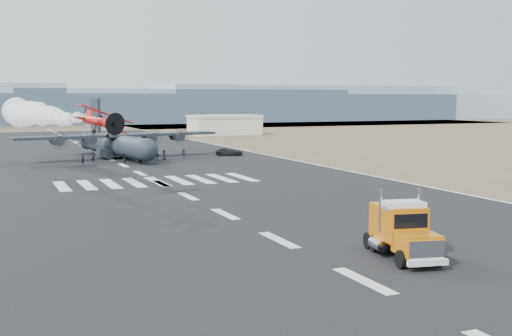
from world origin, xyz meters
TOP-DOWN VIEW (x-y plane):
  - ground at (0.00, 0.00)m, footprint 500.00×500.00m
  - scrub_far at (0.00, 230.00)m, footprint 500.00×80.00m
  - runway_markings at (0.00, 60.00)m, footprint 60.00×260.00m
  - ridge_seg_d at (0.00, 260.00)m, footprint 150.00×50.00m
  - ridge_seg_e at (65.00, 260.00)m, footprint 150.00×50.00m
  - ridge_seg_f at (130.00, 260.00)m, footprint 150.00×50.00m
  - ridge_seg_g at (195.00, 260.00)m, footprint 150.00×50.00m
  - hangar_right at (46.00, 150.00)m, footprint 20.50×12.50m
  - semi_truck at (5.48, 3.92)m, footprint 4.20×8.84m
  - aerobatic_biplane at (-9.38, 35.66)m, footprint 6.27×5.98m
  - smoke_trail at (-14.73, 61.76)m, footprint 8.43×31.87m
  - transport_aircraft at (1.28, 85.36)m, footprint 37.63×30.83m
  - support_vehicle at (22.30, 82.46)m, footprint 5.78×4.57m
  - crew_a at (-5.99, 75.12)m, footprint 0.84×0.83m
  - crew_b at (4.68, 77.36)m, footprint 0.67×0.95m
  - crew_c at (12.54, 80.17)m, footprint 1.16×0.62m
  - crew_d at (7.07, 77.59)m, footprint 1.05×0.82m
  - crew_e at (8.60, 79.00)m, footprint 0.87×1.02m
  - crew_f at (3.67, 81.40)m, footprint 1.57×1.07m
  - crew_g at (-3.74, 79.44)m, footprint 0.84×0.78m
  - crew_h at (0.63, 74.79)m, footprint 0.89×0.87m

SIDE VIEW (x-z plane):
  - ground at x=0.00m, z-range 0.00..0.00m
  - scrub_far at x=0.00m, z-range 0.00..0.00m
  - runway_markings at x=0.00m, z-range 0.00..0.01m
  - support_vehicle at x=22.30m, z-range 0.00..1.46m
  - crew_h at x=0.63m, z-range 0.00..1.59m
  - crew_d at x=7.07m, z-range 0.00..1.61m
  - crew_f at x=3.67m, z-range 0.00..1.62m
  - crew_c at x=12.54m, z-range 0.00..1.72m
  - crew_e at x=8.60m, z-range 0.00..1.78m
  - crew_a at x=-5.99m, z-range 0.00..1.79m
  - crew_b at x=4.68m, z-range 0.00..1.82m
  - crew_g at x=-3.74m, z-range 0.00..1.84m
  - semi_truck at x=5.48m, z-range -0.03..3.85m
  - transport_aircraft at x=1.28m, z-range -2.64..8.25m
  - hangar_right at x=46.00m, z-range 0.06..5.96m
  - ridge_seg_d at x=0.00m, z-range 0.00..13.00m
  - ridge_seg_g at x=195.00m, z-range 0.00..13.00m
  - ridge_seg_e at x=65.00m, z-range 0.00..15.00m
  - aerobatic_biplane at x=-9.38m, z-range 6.78..10.20m
  - ridge_seg_f at x=130.00m, z-range 0.00..17.00m
  - smoke_trail at x=-14.73m, z-range 6.68..10.76m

